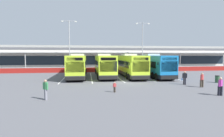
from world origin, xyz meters
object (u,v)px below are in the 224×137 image
at_px(coach_bus_left_centre, 104,66).
at_px(pedestrian_with_handbag, 184,78).
at_px(lamp_post_west, 69,42).
at_px(litter_bin, 217,79).
at_px(coach_bus_right_centre, 153,66).
at_px(pedestrian_child, 115,87).
at_px(pedestrian_near_bin, 202,79).
at_px(lamp_post_centre, 142,43).
at_px(coach_bus_centre, 130,66).
at_px(pedestrian_approaching_bus, 220,86).
at_px(coach_bus_leftmost, 78,66).
at_px(pedestrian_in_dark_coat, 46,89).

distance_m(coach_bus_left_centre, pedestrian_with_handbag, 12.97).
height_order(lamp_post_west, litter_bin, lamp_post_west).
relative_size(coach_bus_right_centre, pedestrian_child, 12.11).
height_order(coach_bus_left_centre, pedestrian_near_bin, coach_bus_left_centre).
height_order(pedestrian_child, lamp_post_centre, lamp_post_centre).
bearing_deg(coach_bus_centre, coach_bus_right_centre, -4.08).
bearing_deg(pedestrian_approaching_bus, litter_bin, 52.45).
xyz_separation_m(pedestrian_child, lamp_post_centre, (10.06, 22.83, 5.75)).
height_order(coach_bus_centre, pedestrian_near_bin, coach_bus_centre).
bearing_deg(coach_bus_leftmost, pedestrian_approaching_bus, -49.26).
xyz_separation_m(coach_bus_centre, pedestrian_approaching_bus, (4.47, -14.68, -0.91)).
xyz_separation_m(coach_bus_centre, coach_bus_right_centre, (3.87, -0.28, 0.00)).
relative_size(pedestrian_in_dark_coat, lamp_post_west, 0.15).
xyz_separation_m(coach_bus_centre, lamp_post_centre, (5.55, 10.82, 4.50)).
bearing_deg(pedestrian_approaching_bus, pedestrian_child, 163.44).
height_order(pedestrian_with_handbag, lamp_post_centre, lamp_post_centre).
height_order(pedestrian_approaching_bus, lamp_post_centre, lamp_post_centre).
relative_size(pedestrian_with_handbag, litter_bin, 1.74).
relative_size(coach_bus_centre, pedestrian_with_handbag, 7.51).
bearing_deg(lamp_post_centre, pedestrian_with_handbag, -92.97).
relative_size(coach_bus_left_centre, pedestrian_in_dark_coat, 7.51).
relative_size(coach_bus_right_centre, lamp_post_centre, 1.11).
bearing_deg(pedestrian_in_dark_coat, pedestrian_with_handbag, 19.13).
height_order(coach_bus_leftmost, pedestrian_in_dark_coat, coach_bus_leftmost).
height_order(coach_bus_leftmost, lamp_post_centre, lamp_post_centre).
bearing_deg(litter_bin, coach_bus_right_centre, 126.45).
distance_m(pedestrian_with_handbag, pedestrian_near_bin, 2.13).
height_order(coach_bus_leftmost, coach_bus_right_centre, same).
height_order(pedestrian_child, pedestrian_near_bin, pedestrian_near_bin).
distance_m(coach_bus_leftmost, litter_bin, 20.16).
relative_size(coach_bus_leftmost, pedestrian_near_bin, 7.51).
distance_m(pedestrian_child, pedestrian_approaching_bus, 9.37).
distance_m(pedestrian_approaching_bus, litter_bin, 8.41).
xyz_separation_m(lamp_post_west, litter_bin, (20.43, -18.58, -5.82)).
height_order(pedestrian_in_dark_coat, pedestrian_near_bin, same).
relative_size(pedestrian_with_handbag, lamp_post_west, 0.15).
xyz_separation_m(coach_bus_right_centre, pedestrian_child, (-8.38, -11.74, -1.24)).
height_order(coach_bus_right_centre, pedestrian_near_bin, coach_bus_right_centre).
bearing_deg(coach_bus_left_centre, lamp_post_centre, 46.04).
distance_m(lamp_post_centre, litter_bin, 20.13).
bearing_deg(pedestrian_child, coach_bus_centre, 69.44).
bearing_deg(pedestrian_near_bin, pedestrian_child, -172.85).
bearing_deg(pedestrian_with_handbag, pedestrian_near_bin, -63.63).
bearing_deg(pedestrian_approaching_bus, pedestrian_in_dark_coat, 177.47).
xyz_separation_m(coach_bus_right_centre, pedestrian_in_dark_coat, (-14.26, -13.75, -0.91)).
distance_m(coach_bus_leftmost, pedestrian_with_handbag, 16.17).
xyz_separation_m(pedestrian_with_handbag, lamp_post_west, (-15.37, 19.41, 5.43)).
bearing_deg(coach_bus_right_centre, litter_bin, -53.55).
bearing_deg(pedestrian_in_dark_coat, pedestrian_child, 18.89).
bearing_deg(pedestrian_approaching_bus, coach_bus_leftmost, 130.74).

